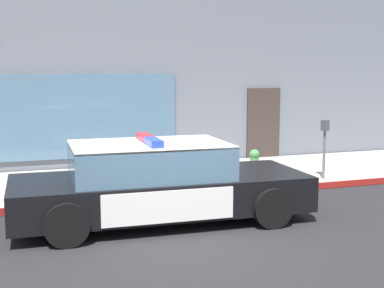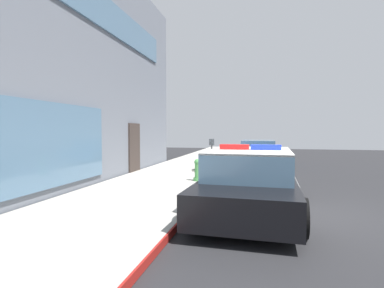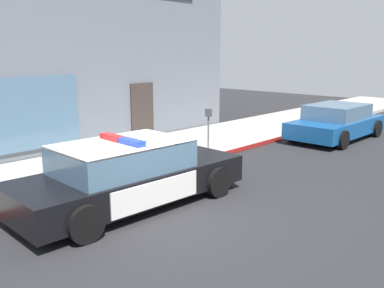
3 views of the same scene
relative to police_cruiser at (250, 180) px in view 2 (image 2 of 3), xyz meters
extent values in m
plane|color=#262628|center=(0.00, -0.85, -0.68)|extent=(48.00, 48.00, 0.00)
cube|color=#B2ADA3|center=(0.00, 3.00, -0.61)|extent=(48.00, 3.51, 0.15)
cube|color=maroon|center=(0.00, 1.23, -0.61)|extent=(28.80, 0.04, 0.14)
cube|color=#382D28|center=(4.42, 4.78, 0.37)|extent=(1.00, 0.08, 2.10)
cube|color=black|center=(0.06, 0.00, -0.18)|extent=(5.13, 2.10, 0.60)
cube|color=silver|center=(1.68, -0.07, -0.02)|extent=(1.79, 1.93, 0.05)
cube|color=silver|center=(-1.71, 0.07, -0.02)|extent=(1.49, 1.91, 0.05)
cube|color=silver|center=(0.00, 0.96, -0.18)|extent=(2.12, 0.11, 0.51)
cube|color=silver|center=(-0.08, -0.96, -0.18)|extent=(2.12, 0.11, 0.51)
cube|color=yellow|center=(0.00, 0.98, -0.18)|extent=(0.22, 0.02, 0.26)
cube|color=slate|center=(-0.14, 0.01, 0.39)|extent=(2.69, 1.81, 0.60)
cube|color=silver|center=(-0.14, 0.01, 0.68)|extent=(2.69, 1.81, 0.04)
cube|color=red|center=(-0.13, 0.35, 0.76)|extent=(0.23, 0.65, 0.11)
cube|color=blue|center=(-0.16, -0.34, 0.76)|extent=(0.23, 0.65, 0.11)
cylinder|color=black|center=(1.76, 0.88, -0.34)|extent=(0.69, 0.25, 0.68)
cylinder|color=black|center=(1.69, -1.02, -0.34)|extent=(0.69, 0.25, 0.68)
cylinder|color=black|center=(-1.57, 1.01, -0.34)|extent=(0.69, 0.25, 0.68)
cylinder|color=black|center=(-1.64, -0.89, -0.34)|extent=(0.69, 0.25, 0.68)
cylinder|color=#4C994C|center=(2.71, 1.79, -0.48)|extent=(0.28, 0.28, 0.10)
cylinder|color=#4C994C|center=(2.71, 1.79, -0.21)|extent=(0.19, 0.19, 0.45)
sphere|color=#4C994C|center=(2.71, 1.79, 0.09)|extent=(0.22, 0.22, 0.22)
cylinder|color=gray|center=(2.71, 1.79, 0.16)|extent=(0.06, 0.06, 0.05)
cylinder|color=gray|center=(2.71, 1.64, -0.18)|extent=(0.09, 0.10, 0.09)
cylinder|color=gray|center=(2.71, 1.93, -0.18)|extent=(0.09, 0.10, 0.09)
cylinder|color=gray|center=(2.86, 1.79, -0.22)|extent=(0.10, 0.12, 0.12)
cube|color=#144C8C|center=(9.61, -0.11, -0.20)|extent=(4.45, 1.93, 0.56)
cube|color=slate|center=(9.61, -0.11, 0.33)|extent=(2.32, 1.72, 0.56)
cylinder|color=black|center=(11.08, 0.82, -0.36)|extent=(0.64, 0.21, 0.64)
cylinder|color=black|center=(11.06, -1.07, -0.36)|extent=(0.64, 0.21, 0.64)
cylinder|color=black|center=(8.16, 0.84, -0.36)|extent=(0.64, 0.21, 0.64)
cylinder|color=black|center=(8.14, -1.04, -0.36)|extent=(0.64, 0.21, 0.64)
cylinder|color=slate|center=(4.36, 1.59, 0.02)|extent=(0.06, 0.06, 1.10)
cube|color=#474C51|center=(4.36, 1.59, 0.69)|extent=(0.12, 0.18, 0.24)
camera|label=1|loc=(-2.41, -8.76, 1.95)|focal=50.13mm
camera|label=2|loc=(-6.85, -0.21, 1.12)|focal=27.92mm
camera|label=3|loc=(-5.28, -6.77, 2.51)|focal=39.57mm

